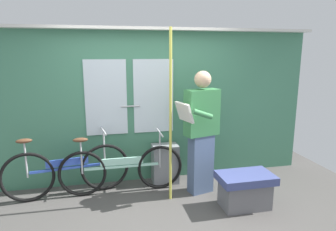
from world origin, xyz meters
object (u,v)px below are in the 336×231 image
at_px(passenger_reading_newspaper, 201,130).
at_px(trash_bin_by_wall, 165,164).
at_px(bicycle_leaning_behind, 67,171).
at_px(bench_seat_corner, 245,189).
at_px(bicycle_near_door, 121,169).
at_px(handrail_pole, 171,118).

relative_size(passenger_reading_newspaper, trash_bin_by_wall, 2.91).
xyz_separation_m(bicycle_leaning_behind, passenger_reading_newspaper, (1.83, -0.29, 0.54)).
height_order(bicycle_leaning_behind, trash_bin_by_wall, bicycle_leaning_behind).
bearing_deg(bench_seat_corner, bicycle_leaning_behind, 159.91).
bearing_deg(passenger_reading_newspaper, bicycle_near_door, -27.02).
bearing_deg(bicycle_near_door, passenger_reading_newspaper, -11.53).
relative_size(bicycle_leaning_behind, trash_bin_by_wall, 2.85).
bearing_deg(bicycle_leaning_behind, passenger_reading_newspaper, -16.94).
height_order(bicycle_leaning_behind, passenger_reading_newspaper, passenger_reading_newspaper).
bearing_deg(bicycle_leaning_behind, bench_seat_corner, -28.13).
xyz_separation_m(trash_bin_by_wall, handrail_pole, (-0.04, -0.55, 0.84)).
xyz_separation_m(bicycle_near_door, handrail_pole, (0.63, -0.35, 0.78)).
relative_size(bicycle_near_door, bicycle_leaning_behind, 1.03).
bearing_deg(bicycle_leaning_behind, bicycle_near_door, -12.58).
relative_size(passenger_reading_newspaper, bench_seat_corner, 2.47).
distance_m(passenger_reading_newspaper, trash_bin_by_wall, 0.86).
distance_m(bicycle_leaning_behind, trash_bin_by_wall, 1.42).
distance_m(handrail_pole, bench_seat_corner, 1.33).
distance_m(bicycle_near_door, trash_bin_by_wall, 0.71).
relative_size(bicycle_leaning_behind, bench_seat_corner, 2.42).
bearing_deg(bicycle_near_door, trash_bin_by_wall, 17.15).
relative_size(bicycle_near_door, passenger_reading_newspaper, 1.01).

